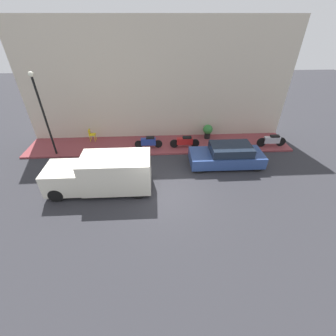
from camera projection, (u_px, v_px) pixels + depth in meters
The scene contains 11 objects.
ground_plane at pixel (161, 191), 11.81m from camera, with size 60.00×60.00×0.00m, color #2D2D33.
sidewalk at pixel (159, 145), 15.92m from camera, with size 2.68×18.08×0.11m.
building_facade at pixel (158, 84), 14.98m from camera, with size 0.30×18.08×7.76m.
parked_car at pixel (227, 156), 13.57m from camera, with size 1.78×4.39×1.34m.
delivery_van at pixel (101, 174), 11.44m from camera, with size 1.88×5.28×1.95m.
motorcycle_red at pixel (185, 141), 15.27m from camera, with size 0.30×2.02×0.81m.
scooter_silver at pixel (272, 140), 15.38m from camera, with size 0.30×2.00×0.82m.
motorcycle_blue at pixel (149, 142), 15.22m from camera, with size 0.30×1.87×0.82m.
streetlamp at pixel (42, 108), 13.04m from camera, with size 0.29×0.29×5.09m.
potted_plant at pixel (208, 131), 16.32m from camera, with size 0.69×0.69×1.04m.
cafe_chair at pixel (91, 134), 16.04m from camera, with size 0.40×0.40×0.87m.
Camera 1 is at (-9.04, 0.13, 7.71)m, focal length 24.00 mm.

